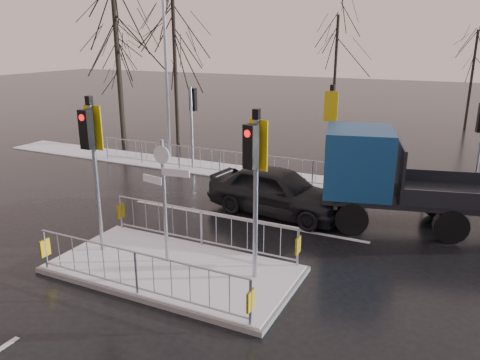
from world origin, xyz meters
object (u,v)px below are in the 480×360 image
at_px(flatbed_truck, 388,175).
at_px(street_lamp_left, 167,61).
at_px(car_far_lane, 277,191).
at_px(traffic_island, 173,257).

relative_size(flatbed_truck, street_lamp_left, 0.81).
distance_m(car_far_lane, street_lamp_left, 9.39).
xyz_separation_m(car_far_lane, flatbed_truck, (3.29, 0.59, 0.78)).
bearing_deg(flatbed_truck, traffic_island, -127.34).
bearing_deg(traffic_island, car_far_lane, 80.34).
height_order(flatbed_truck, street_lamp_left, street_lamp_left).
xyz_separation_m(traffic_island, car_far_lane, (0.82, 4.80, 0.39)).
height_order(traffic_island, car_far_lane, traffic_island).
distance_m(traffic_island, flatbed_truck, 6.88).
height_order(traffic_island, street_lamp_left, street_lamp_left).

